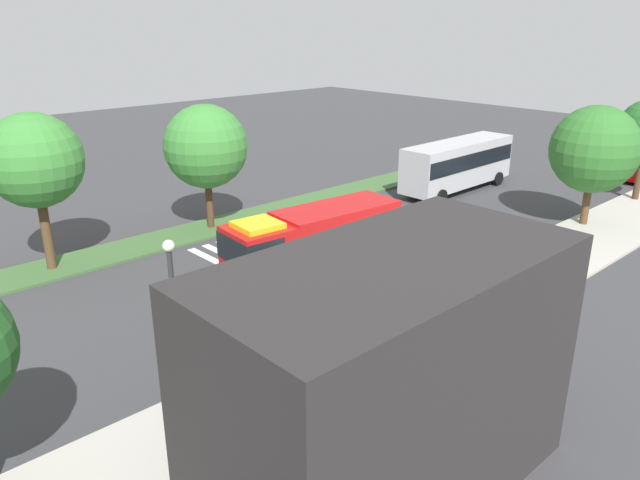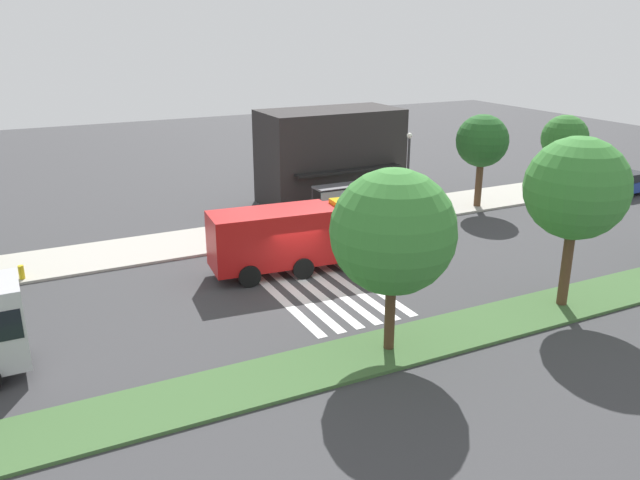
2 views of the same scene
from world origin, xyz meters
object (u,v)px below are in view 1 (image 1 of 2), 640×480
median_tree_far_west (206,147)px  sidewalk_tree_west (595,150)px  street_lamp (174,311)px  bench_west_of_shelter (426,294)px  median_tree_west (35,161)px  transit_bus (458,162)px  fire_truck (309,241)px  bench_near_shelter (375,318)px  fire_hydrant (541,232)px  bus_stop_shelter (298,321)px  parked_car_west (638,169)px

median_tree_far_west → sidewalk_tree_west: bearing=138.7°
street_lamp → sidewalk_tree_west: (-27.16, 0.40, 1.14)m
street_lamp → bench_west_of_shelter: bearing=176.2°
sidewalk_tree_west → median_tree_west: (26.00, -14.72, 0.88)m
bench_west_of_shelter → street_lamp: size_ratio=0.29×
transit_bus → fire_truck: bearing=-166.5°
bench_near_shelter → fire_hydrant: bench_near_shelter is taller
transit_bus → bus_stop_shelter: (23.86, 10.20, -0.22)m
parked_car_west → street_lamp: 41.08m
median_tree_west → median_tree_far_west: bearing=180.0°
fire_hydrant → median_tree_west: bearing=-33.1°
bus_stop_shelter → sidewalk_tree_west: bearing=-179.1°
fire_truck → median_tree_far_west: (-0.65, -9.48, 2.97)m
fire_truck → transit_bus: transit_bus is taller
bench_near_shelter → median_tree_far_west: size_ratio=0.22×
transit_bus → bench_west_of_shelter: bearing=-149.0°
fire_truck → parked_car_west: 31.36m
bus_stop_shelter → fire_hydrant: bearing=-177.4°
street_lamp → median_tree_far_west: 17.77m
fire_truck → sidewalk_tree_west: 18.36m
bench_west_of_shelter → street_lamp: street_lamp is taller
parked_car_west → bus_stop_shelter: size_ratio=1.35×
parked_car_west → bench_near_shelter: 32.82m
bench_near_shelter → transit_bus: bearing=-152.8°
street_lamp → median_tree_west: bearing=-94.6°
fire_truck → bus_stop_shelter: 7.85m
street_lamp → median_tree_west: (-1.16, -14.32, 2.02)m
street_lamp → median_tree_west: 14.51m
parked_car_west → street_lamp: street_lamp is taller
parked_car_west → transit_bus: transit_bus is taller
fire_truck → median_tree_far_west: size_ratio=1.29×
transit_bus → median_tree_far_west: 18.55m
parked_car_west → sidewalk_tree_west: 14.47m
fire_truck → bench_west_of_shelter: (-1.71, 5.60, -1.35)m
bench_west_of_shelter → sidewalk_tree_west: size_ratio=0.23×
street_lamp → median_tree_west: size_ratio=0.73×
parked_car_west → bus_stop_shelter: bearing=0.6°
bus_stop_shelter → median_tree_far_west: bearing=-112.3°
parked_car_west → bench_west_of_shelter: 29.59m
bench_near_shelter → sidewalk_tree_west: size_ratio=0.23×
median_tree_far_west → median_tree_west: (9.26, -0.00, 0.59)m
bench_west_of_shelter → median_tree_far_west: size_ratio=0.22×
bench_near_shelter → median_tree_west: (7.09, -15.08, 4.91)m
parked_car_west → bench_west_of_shelter: parked_car_west is taller
sidewalk_tree_west → street_lamp: bearing=-0.8°
transit_bus → median_tree_far_west: median_tree_far_west is taller
transit_bus → bench_near_shelter: bearing=-153.4°
fire_truck → street_lamp: street_lamp is taller
bus_stop_shelter → bench_near_shelter: size_ratio=2.19×
fire_truck → bench_near_shelter: (1.52, 5.60, -1.35)m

